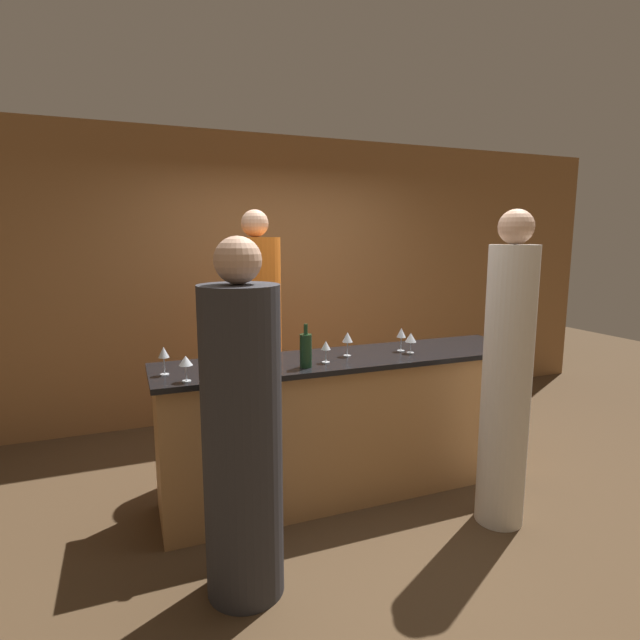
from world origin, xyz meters
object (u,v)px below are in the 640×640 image
object	(u,v)px
wine_bottle_1	(267,346)
wine_bottle_2	(306,350)
guest_1	(242,437)
bartender	(257,347)
guest_0	(507,380)
wine_bottle_0	(250,349)

from	to	relation	value
wine_bottle_1	wine_bottle_2	distance (m)	0.26
guest_1	wine_bottle_1	world-z (taller)	guest_1
bartender	guest_1	xyz separation A→B (m)	(-0.47, -1.52, -0.10)
bartender	wine_bottle_2	xyz separation A→B (m)	(0.08, -0.93, 0.16)
bartender	wine_bottle_1	size ratio (longest dim) A/B	6.70
wine_bottle_1	wine_bottle_2	world-z (taller)	wine_bottle_1
wine_bottle_1	guest_0	bearing A→B (deg)	-27.49
bartender	wine_bottle_0	world-z (taller)	bartender
bartender	wine_bottle_2	size ratio (longest dim) A/B	7.28
wine_bottle_0	wine_bottle_2	world-z (taller)	wine_bottle_0
bartender	guest_1	bearing A→B (deg)	72.87
bartender	wine_bottle_1	bearing A→B (deg)	80.32
wine_bottle_0	guest_0	bearing A→B (deg)	-23.57
wine_bottle_0	wine_bottle_1	world-z (taller)	wine_bottle_0
bartender	guest_0	distance (m)	1.90
guest_1	wine_bottle_1	bearing A→B (deg)	65.39
bartender	wine_bottle_2	bearing A→B (deg)	94.68
guest_0	wine_bottle_1	distance (m)	1.51
guest_0	wine_bottle_2	size ratio (longest dim) A/B	7.10
bartender	guest_1	world-z (taller)	bartender
guest_0	wine_bottle_0	size ratio (longest dim) A/B	6.08
wine_bottle_0	guest_1	bearing A→B (deg)	-107.36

